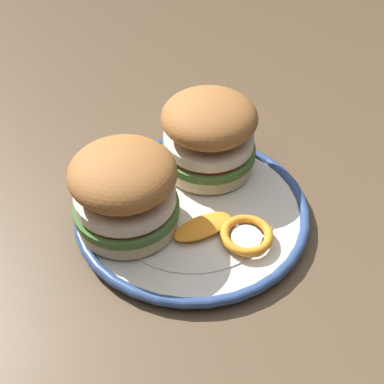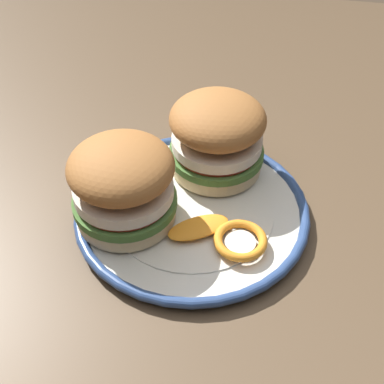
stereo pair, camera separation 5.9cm
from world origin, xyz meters
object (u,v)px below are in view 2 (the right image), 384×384
dining_table (171,235)px  sandwich_half_left (123,183)px  dinner_plate (192,211)px  sandwich_half_right (217,135)px

dining_table → sandwich_half_left: 0.18m
dinner_plate → sandwich_half_right: 0.10m
dining_table → sandwich_half_right: 0.17m
dining_table → sandwich_half_left: (0.07, -0.03, 0.16)m
dinner_plate → sandwich_half_right: sandwich_half_right is taller
sandwich_half_right → dinner_plate: bearing=-11.8°
dining_table → dinner_plate: (0.04, 0.04, 0.10)m
dinner_plate → sandwich_half_right: size_ratio=1.76×
dinner_plate → sandwich_half_left: 0.10m
dining_table → sandwich_half_right: (-0.03, 0.05, 0.16)m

